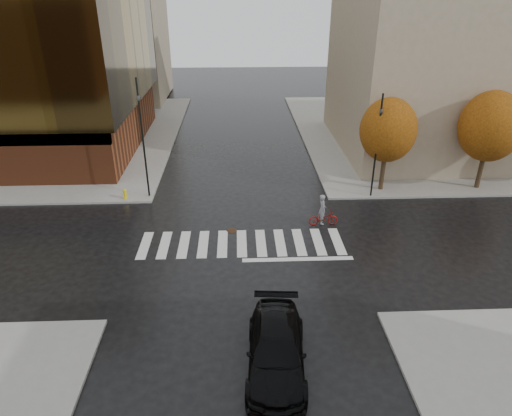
# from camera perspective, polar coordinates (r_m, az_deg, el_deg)

# --- Properties ---
(ground) EXTENTS (120.00, 120.00, 0.00)m
(ground) POSITION_cam_1_polar(r_m,az_deg,el_deg) (25.72, -1.78, -5.00)
(ground) COLOR black
(ground) RESTS_ON ground
(sidewalk_nw) EXTENTS (30.00, 30.00, 0.15)m
(sidewalk_nw) POSITION_cam_1_polar(r_m,az_deg,el_deg) (49.58, -27.47, 7.89)
(sidewalk_nw) COLOR gray
(sidewalk_nw) RESTS_ON ground
(sidewalk_ne) EXTENTS (30.00, 30.00, 0.15)m
(sidewalk_ne) POSITION_cam_1_polar(r_m,az_deg,el_deg) (49.68, 23.16, 8.78)
(sidewalk_ne) COLOR gray
(sidewalk_ne) RESTS_ON ground
(crosswalk) EXTENTS (12.00, 3.00, 0.01)m
(crosswalk) POSITION_cam_1_polar(r_m,az_deg,el_deg) (26.15, -1.79, -4.42)
(crosswalk) COLOR silver
(crosswalk) RESTS_ON ground
(building_ne_tan) EXTENTS (16.00, 16.00, 18.00)m
(building_ne_tan) POSITION_cam_1_polar(r_m,az_deg,el_deg) (42.75, 22.51, 18.90)
(building_ne_tan) COLOR gray
(building_ne_tan) RESTS_ON sidewalk_ne
(building_nw_far) EXTENTS (14.00, 12.00, 20.00)m
(building_nw_far) POSITION_cam_1_polar(r_m,az_deg,el_deg) (61.12, -18.89, 22.15)
(building_nw_far) COLOR gray
(building_nw_far) RESTS_ON sidewalk_nw
(tree_ne_a) EXTENTS (3.80, 3.80, 6.50)m
(tree_ne_a) POSITION_cam_1_polar(r_m,az_deg,el_deg) (32.30, 16.19, 9.32)
(tree_ne_a) COLOR black
(tree_ne_a) RESTS_ON sidewalk_ne
(tree_ne_b) EXTENTS (4.20, 4.20, 6.89)m
(tree_ne_b) POSITION_cam_1_polar(r_m,az_deg,el_deg) (35.09, 27.28, 9.03)
(tree_ne_b) COLOR black
(tree_ne_b) RESTS_ON sidewalk_ne
(sedan) EXTENTS (2.63, 5.63, 1.59)m
(sedan) POSITION_cam_1_polar(r_m,az_deg,el_deg) (18.28, 2.54, -17.29)
(sedan) COLOR black
(sedan) RESTS_ON ground
(cyclist) EXTENTS (1.83, 0.74, 2.04)m
(cyclist) POSITION_cam_1_polar(r_m,az_deg,el_deg) (28.03, 8.36, -0.84)
(cyclist) COLOR #9D110E
(cyclist) RESTS_ON ground
(traffic_light_nw) EXTENTS (0.23, 0.21, 7.99)m
(traffic_light_nw) POSITION_cam_1_polar(r_m,az_deg,el_deg) (30.75, -14.07, 9.38)
(traffic_light_nw) COLOR black
(traffic_light_nw) RESTS_ON sidewalk_nw
(traffic_light_ne) EXTENTS (0.20, 0.22, 7.02)m
(traffic_light_ne) POSITION_cam_1_polar(r_m,az_deg,el_deg) (31.10, 14.94, 8.17)
(traffic_light_ne) COLOR black
(traffic_light_ne) RESTS_ON sidewalk_ne
(fire_hydrant) EXTENTS (0.26, 0.26, 0.72)m
(fire_hydrant) POSITION_cam_1_polar(r_m,az_deg,el_deg) (32.16, -16.08, 1.78)
(fire_hydrant) COLOR yellow
(fire_hydrant) RESTS_ON sidewalk_nw
(manhole) EXTENTS (0.70, 0.70, 0.01)m
(manhole) POSITION_cam_1_polar(r_m,az_deg,el_deg) (27.45, -3.04, -2.83)
(manhole) COLOR #402816
(manhole) RESTS_ON ground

